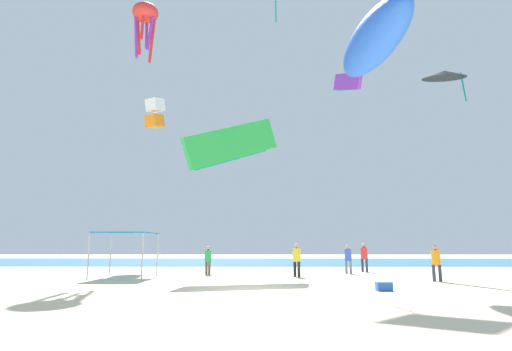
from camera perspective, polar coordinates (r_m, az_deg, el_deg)
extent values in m
cube|color=beige|center=(15.84, -0.49, -16.01)|extent=(110.00, 110.00, 0.10)
cube|color=teal|center=(41.27, 0.14, -12.06)|extent=(110.00, 18.58, 0.03)
cylinder|color=#B2B2B7|center=(21.33, -22.60, -10.51)|extent=(0.07, 0.07, 2.24)
cylinder|color=#B2B2B7|center=(20.46, -15.75, -10.95)|extent=(0.07, 0.07, 2.24)
cylinder|color=#B2B2B7|center=(24.00, -19.90, -10.51)|extent=(0.07, 0.07, 2.24)
cylinder|color=#B2B2B7|center=(23.24, -13.76, -10.85)|extent=(0.07, 0.07, 2.24)
cube|color=#1972B7|center=(22.22, -17.84, -7.75)|extent=(2.68, 2.94, 0.06)
cylinder|color=black|center=(22.02, 5.52, -13.04)|extent=(0.15, 0.15, 0.79)
cylinder|color=black|center=(21.79, 6.09, -13.07)|extent=(0.15, 0.15, 0.79)
cylinder|color=yellow|center=(21.87, 5.77, -11.12)|extent=(0.41, 0.41, 0.69)
sphere|color=tan|center=(21.87, 5.75, -9.88)|extent=(0.26, 0.26, 0.26)
cylinder|color=#33384C|center=(26.71, 14.81, -12.17)|extent=(0.16, 0.16, 0.81)
cylinder|color=#33384C|center=(26.53, 15.38, -12.16)|extent=(0.16, 0.16, 0.81)
cylinder|color=red|center=(26.60, 15.02, -10.55)|extent=(0.42, 0.42, 0.70)
sphere|color=tan|center=(26.59, 14.98, -9.51)|extent=(0.26, 0.26, 0.26)
cylinder|color=brown|center=(23.51, -6.61, -12.89)|extent=(0.14, 0.14, 0.73)
cylinder|color=brown|center=(23.74, -7.03, -12.85)|extent=(0.14, 0.14, 0.73)
cylinder|color=green|center=(23.60, -6.79, -11.23)|extent=(0.38, 0.38, 0.63)
sphere|color=tan|center=(23.59, -6.76, -10.17)|extent=(0.24, 0.24, 0.24)
cylinder|color=#33384C|center=(20.88, 23.84, -12.50)|extent=(0.15, 0.15, 0.76)
cylinder|color=#33384C|center=(21.01, 24.58, -12.43)|extent=(0.15, 0.15, 0.76)
cylinder|color=orange|center=(20.92, 24.07, -10.53)|extent=(0.40, 0.40, 0.66)
sphere|color=tan|center=(20.91, 23.99, -9.29)|extent=(0.25, 0.25, 0.25)
cylinder|color=slate|center=(24.70, 13.24, -12.52)|extent=(0.15, 0.15, 0.75)
cylinder|color=slate|center=(24.86, 12.65, -12.52)|extent=(0.15, 0.15, 0.75)
cylinder|color=blue|center=(24.75, 12.88, -10.89)|extent=(0.39, 0.39, 0.66)
sphere|color=tan|center=(24.74, 12.84, -9.85)|extent=(0.25, 0.25, 0.25)
cube|color=blue|center=(16.07, 17.64, -14.72)|extent=(0.56, 0.36, 0.32)
cube|color=white|center=(16.06, 17.61, -14.10)|extent=(0.57, 0.37, 0.03)
cube|color=white|center=(35.65, -14.06, 9.62)|extent=(1.65, 1.73, 1.24)
cube|color=orange|center=(35.21, -14.16, 7.46)|extent=(1.65, 1.73, 1.24)
cube|color=green|center=(23.75, -3.43, 4.58)|extent=(5.44, 3.87, 3.81)
cube|color=teal|center=(23.55, -3.46, 2.61)|extent=(4.11, 2.82, 2.10)
cone|color=black|center=(30.60, 25.04, 12.82)|extent=(2.88, 2.92, 1.10)
cylinder|color=teal|center=(30.78, 27.26, 11.06)|extent=(0.11, 0.50, 2.20)
ellipsoid|color=red|center=(33.81, -15.36, 21.31)|extent=(1.94, 1.94, 1.39)
cylinder|color=red|center=(32.57, -15.77, 19.57)|extent=(0.22, 0.43, 2.15)
cylinder|color=purple|center=(32.54, -14.74, 18.91)|extent=(0.46, 0.35, 2.79)
cylinder|color=red|center=(32.89, -14.50, 17.94)|extent=(0.51, 0.39, 3.43)
cylinder|color=purple|center=(33.56, -15.21, 18.61)|extent=(0.22, 0.43, 2.15)
cylinder|color=red|center=(33.30, -16.26, 18.28)|extent=(0.46, 0.35, 2.79)
cylinder|color=purple|center=(32.65, -16.59, 18.26)|extent=(0.51, 0.39, 3.43)
cylinder|color=teal|center=(31.92, 2.82, 22.79)|extent=(0.15, 0.15, 2.49)
ellipsoid|color=blue|center=(20.91, 16.32, 17.79)|extent=(3.15, 7.18, 2.44)
cone|color=teal|center=(21.43, 16.17, 20.37)|extent=(1.25, 1.13, 0.94)
cube|color=purple|center=(32.48, 12.79, 12.84)|extent=(1.43, 4.19, 2.59)
cube|color=teal|center=(32.27, 12.83, 11.91)|extent=(0.96, 3.20, 1.43)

